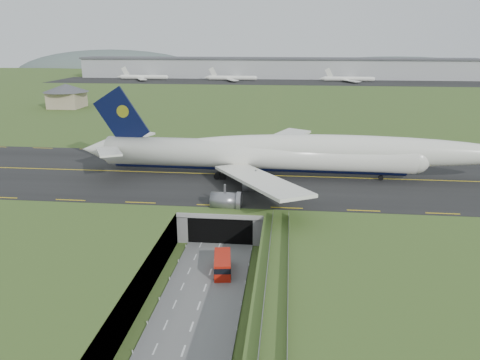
# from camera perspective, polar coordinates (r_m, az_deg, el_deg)

# --- Properties ---
(ground) EXTENTS (900.00, 900.00, 0.00)m
(ground) POSITION_cam_1_polar(r_m,az_deg,el_deg) (79.91, -3.27, -10.25)
(ground) COLOR #3F6026
(ground) RESTS_ON ground
(airfield_deck) EXTENTS (800.00, 800.00, 6.00)m
(airfield_deck) POSITION_cam_1_polar(r_m,az_deg,el_deg) (78.58, -3.30, -8.31)
(airfield_deck) COLOR gray
(airfield_deck) RESTS_ON ground
(trench_road) EXTENTS (12.00, 75.00, 0.20)m
(trench_road) POSITION_cam_1_polar(r_m,az_deg,el_deg) (73.38, -4.22, -12.84)
(trench_road) COLOR slate
(trench_road) RESTS_ON ground
(taxiway) EXTENTS (800.00, 44.00, 0.18)m
(taxiway) POSITION_cam_1_polar(r_m,az_deg,el_deg) (108.12, -0.56, 0.64)
(taxiway) COLOR black
(taxiway) RESTS_ON airfield_deck
(tunnel_portal) EXTENTS (17.00, 22.30, 6.00)m
(tunnel_portal) POSITION_cam_1_polar(r_m,az_deg,el_deg) (93.67, -1.68, -3.77)
(tunnel_portal) COLOR gray
(tunnel_portal) RESTS_ON ground
(guideway) EXTENTS (3.00, 53.00, 7.05)m
(guideway) POSITION_cam_1_polar(r_m,az_deg,el_deg) (59.78, 4.44, -14.56)
(guideway) COLOR #A8A8A3
(guideway) RESTS_ON ground
(jumbo_jet) EXTENTS (98.27, 62.60, 20.71)m
(jumbo_jet) POSITION_cam_1_polar(r_m,az_deg,el_deg) (105.24, 5.84, 3.19)
(jumbo_jet) COLOR white
(jumbo_jet) RESTS_ON ground
(shuttle_tram) EXTENTS (3.60, 7.35, 2.89)m
(shuttle_tram) POSITION_cam_1_polar(r_m,az_deg,el_deg) (76.41, -2.15, -10.24)
(shuttle_tram) COLOR red
(shuttle_tram) RESTS_ON ground
(service_building) EXTENTS (19.75, 19.75, 10.75)m
(service_building) POSITION_cam_1_polar(r_m,az_deg,el_deg) (226.57, -20.42, 9.84)
(service_building) COLOR tan
(service_building) RESTS_ON ground
(cargo_terminal) EXTENTS (320.00, 67.00, 15.60)m
(cargo_terminal) POSITION_cam_1_polar(r_m,az_deg,el_deg) (370.36, 4.21, 13.48)
(cargo_terminal) COLOR #B2B2B2
(cargo_terminal) RESTS_ON ground
(distant_hills) EXTENTS (700.00, 91.00, 60.00)m
(distant_hills) POSITION_cam_1_polar(r_m,az_deg,el_deg) (504.45, 12.20, 12.04)
(distant_hills) COLOR #536361
(distant_hills) RESTS_ON ground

